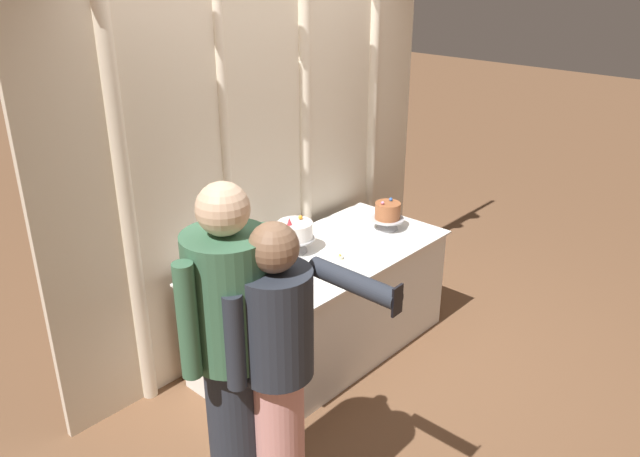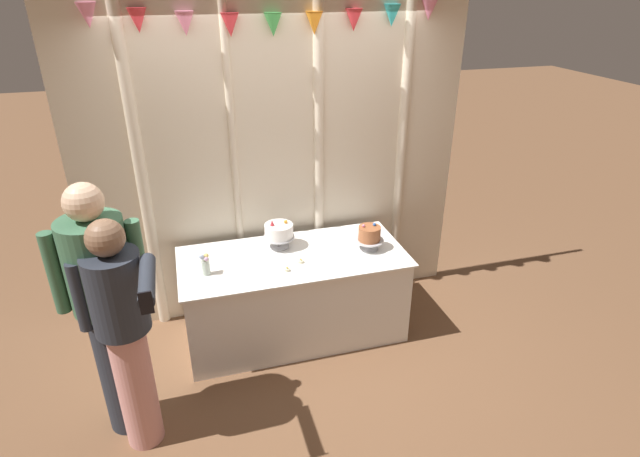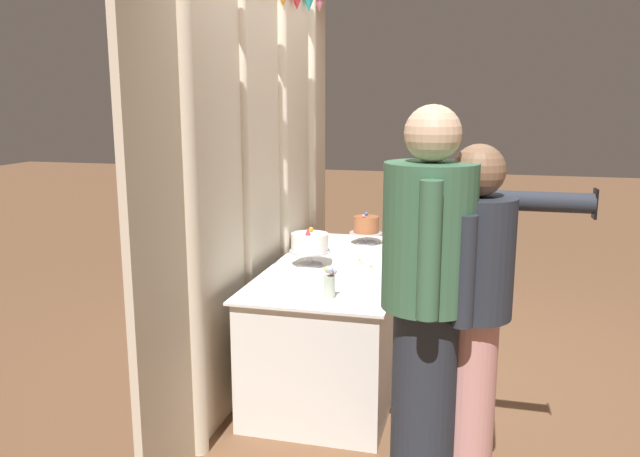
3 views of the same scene
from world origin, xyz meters
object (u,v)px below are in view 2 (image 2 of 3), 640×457
at_px(flower_vase, 205,264).
at_px(guest_girl_blue_dress, 124,330).
at_px(tealight_near_left, 301,261).
at_px(cake_table, 294,295).
at_px(tealight_far_left, 287,270).
at_px(cake_display_nearleft, 279,232).
at_px(guest_man_dark_suit, 107,306).
at_px(cake_display_nearright, 369,235).

height_order(flower_vase, guest_girl_blue_dress, guest_girl_blue_dress).
height_order(tealight_near_left, guest_girl_blue_dress, guest_girl_blue_dress).
bearing_deg(cake_table, tealight_far_left, -114.00).
relative_size(cake_table, cake_display_nearleft, 7.04).
distance_m(tealight_far_left, tealight_near_left, 0.16).
bearing_deg(tealight_near_left, tealight_far_left, -143.56).
relative_size(cake_table, guest_man_dark_suit, 1.03).
bearing_deg(guest_man_dark_suit, flower_vase, 41.53).
xyz_separation_m(cake_display_nearleft, tealight_near_left, (0.11, -0.29, -0.13)).
relative_size(tealight_near_left, guest_man_dark_suit, 0.03).
distance_m(cake_display_nearright, tealight_near_left, 0.60).
xyz_separation_m(flower_vase, guest_girl_blue_dress, (-0.52, -0.73, 0.05)).
relative_size(cake_table, flower_vase, 9.98).
bearing_deg(cake_table, cake_display_nearright, -4.63).
distance_m(cake_display_nearleft, tealight_far_left, 0.41).
bearing_deg(guest_man_dark_suit, tealight_far_left, 19.62).
relative_size(cake_table, guest_girl_blue_dress, 1.13).
bearing_deg(tealight_far_left, guest_man_dark_suit, -160.38).
height_order(cake_display_nearright, guest_girl_blue_dress, guest_girl_blue_dress).
xyz_separation_m(tealight_near_left, guest_girl_blue_dress, (-1.24, -0.71, 0.13)).
bearing_deg(tealight_near_left, flower_vase, 178.20).
xyz_separation_m(flower_vase, tealight_far_left, (0.59, -0.12, -0.08)).
relative_size(flower_vase, guest_girl_blue_dress, 0.11).
xyz_separation_m(cake_table, cake_display_nearright, (0.62, -0.05, 0.49)).
bearing_deg(cake_table, guest_man_dark_suit, -153.76).
relative_size(cake_display_nearright, guest_girl_blue_dress, 0.15).
bearing_deg(cake_display_nearright, guest_girl_blue_dress, -157.00).
distance_m(cake_table, tealight_far_left, 0.45).
distance_m(cake_display_nearleft, guest_man_dark_suit, 1.48).
relative_size(flower_vase, guest_man_dark_suit, 0.10).
height_order(cake_table, cake_display_nearright, cake_display_nearright).
bearing_deg(cake_table, guest_girl_blue_dress, -145.53).
xyz_separation_m(tealight_far_left, guest_girl_blue_dress, (-1.11, -0.61, 0.13)).
distance_m(cake_table, flower_vase, 0.83).
xyz_separation_m(cake_table, guest_girl_blue_dress, (-1.20, -0.83, 0.51)).
distance_m(cake_display_nearleft, tealight_near_left, 0.34).
bearing_deg(flower_vase, guest_man_dark_suit, -138.47).
height_order(cake_display_nearleft, cake_display_nearright, cake_display_nearleft).
bearing_deg(tealight_near_left, guest_girl_blue_dress, -150.18).
xyz_separation_m(tealight_near_left, guest_man_dark_suit, (-1.34, -0.53, 0.20)).
bearing_deg(flower_vase, tealight_far_left, -11.34).
distance_m(tealight_near_left, guest_man_dark_suit, 1.45).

